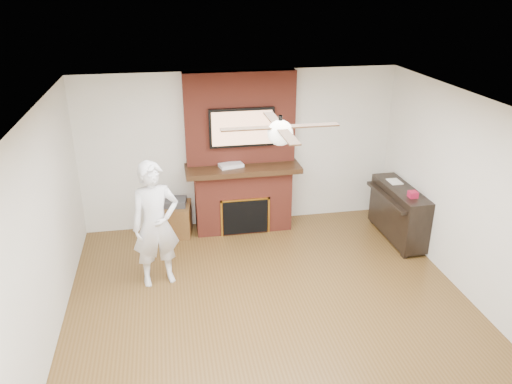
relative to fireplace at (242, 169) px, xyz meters
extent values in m
cube|color=#4E3417|center=(0.00, -2.55, -1.09)|extent=(5.36, 5.86, 0.18)
cube|color=white|center=(0.00, -2.55, 1.59)|extent=(5.36, 5.86, 0.18)
cube|color=beige|center=(0.00, 0.29, 0.25)|extent=(5.36, 0.18, 2.50)
cube|color=beige|center=(-2.59, -2.55, 0.25)|extent=(0.18, 5.86, 2.50)
cube|color=beige|center=(2.59, -2.55, 0.25)|extent=(0.18, 5.86, 2.50)
cube|color=maroon|center=(0.00, -0.05, -0.50)|extent=(1.50, 0.50, 1.00)
cube|color=black|center=(0.00, -0.08, 0.04)|extent=(1.78, 0.64, 0.08)
cube|color=maroon|center=(0.00, 0.10, 0.79)|extent=(1.70, 0.20, 1.42)
cube|color=black|center=(0.00, -0.30, -0.69)|extent=(0.70, 0.06, 0.55)
cube|color=#BF8C2D|center=(0.00, -0.31, -0.40)|extent=(0.78, 0.02, 0.03)
cube|color=#BF8C2D|center=(-0.38, -0.31, -0.69)|extent=(0.03, 0.02, 0.61)
cube|color=#BF8C2D|center=(0.38, -0.31, -0.69)|extent=(0.03, 0.02, 0.61)
cube|color=black|center=(0.00, -0.04, 0.68)|extent=(1.00, 0.07, 0.60)
cube|color=tan|center=(0.00, -0.08, 0.68)|extent=(0.92, 0.01, 0.52)
cylinder|color=black|center=(0.00, -2.55, 1.43)|extent=(0.04, 0.04, 0.14)
sphere|color=white|center=(0.00, -2.55, 1.32)|extent=(0.26, 0.26, 0.26)
cube|color=black|center=(0.33, -2.55, 1.38)|extent=(0.55, 0.11, 0.01)
cube|color=black|center=(0.00, -2.22, 1.38)|extent=(0.11, 0.55, 0.01)
cube|color=black|center=(-0.33, -2.55, 1.38)|extent=(0.55, 0.11, 0.01)
cube|color=black|center=(0.00, -2.88, 1.38)|extent=(0.11, 0.55, 0.01)
imported|color=silver|center=(-1.35, -1.42, -0.15)|extent=(0.70, 0.54, 1.69)
cube|color=#543418|center=(-1.10, -0.07, -0.75)|extent=(0.58, 0.58, 0.49)
cube|color=#303032|center=(-1.10, -0.07, -0.45)|extent=(0.43, 0.37, 0.10)
cube|color=black|center=(2.30, -0.86, -0.55)|extent=(0.40, 1.30, 0.80)
cube|color=black|center=(2.16, -1.44, -0.65)|extent=(0.06, 0.10, 0.70)
cube|color=black|center=(2.16, -0.28, -0.65)|extent=(0.06, 0.10, 0.70)
cube|color=black|center=(2.08, -0.86, -0.28)|extent=(0.16, 1.20, 0.05)
cube|color=silver|center=(2.30, -0.61, -0.14)|extent=(0.18, 0.25, 0.01)
cube|color=maroon|center=(2.30, -1.21, -0.10)|extent=(0.12, 0.12, 0.09)
cube|color=silver|center=(-0.18, -0.10, 0.11)|extent=(0.39, 0.28, 0.05)
cylinder|color=orange|center=(-0.12, -0.18, -0.93)|extent=(0.07, 0.07, 0.12)
cylinder|color=green|center=(-0.08, -0.19, -0.95)|extent=(0.07, 0.07, 0.09)
cylinder|color=#F5F0C3|center=(0.13, -0.17, -0.93)|extent=(0.08, 0.08, 0.12)
cylinder|color=#2D5D88|center=(0.18, -0.20, -0.96)|extent=(0.07, 0.07, 0.07)
camera|label=1|loc=(-1.13, -7.27, 2.75)|focal=35.00mm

